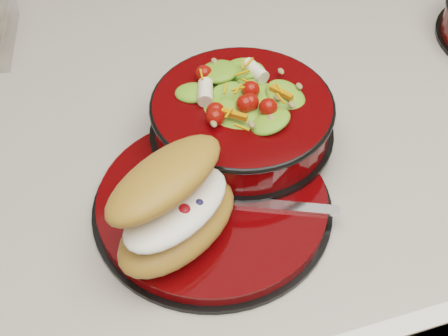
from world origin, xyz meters
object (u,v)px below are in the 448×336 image
object	(u,v)px
croissant	(175,206)
fork	(251,203)
dinner_plate	(213,203)
salad_bowl	(242,112)
island_counter	(260,276)

from	to	relation	value
croissant	fork	distance (m)	0.10
dinner_plate	fork	distance (m)	0.04
salad_bowl	fork	distance (m)	0.12
dinner_plate	fork	size ratio (longest dim) A/B	1.58
dinner_plate	salad_bowl	xyz separation A→B (m)	(0.06, 0.09, 0.04)
croissant	fork	world-z (taller)	croissant
island_counter	croissant	size ratio (longest dim) A/B	7.27
island_counter	salad_bowl	xyz separation A→B (m)	(-0.07, -0.08, 0.50)
salad_bowl	fork	size ratio (longest dim) A/B	1.31
salad_bowl	croissant	world-z (taller)	same
croissant	fork	size ratio (longest dim) A/B	1.02
dinner_plate	croissant	bearing A→B (deg)	-145.47
island_counter	salad_bowl	size ratio (longest dim) A/B	5.64
island_counter	dinner_plate	size ratio (longest dim) A/B	4.66
fork	croissant	bearing A→B (deg)	122.27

